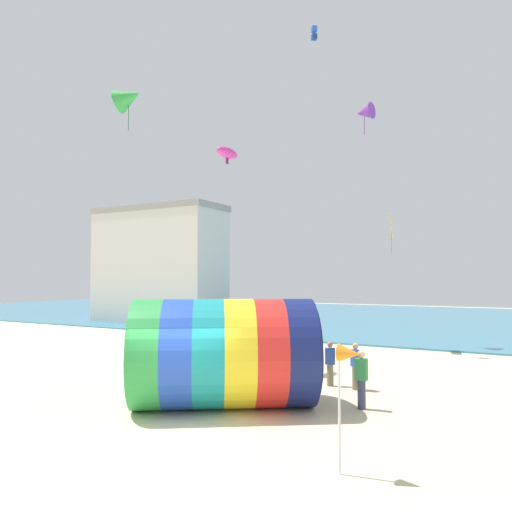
% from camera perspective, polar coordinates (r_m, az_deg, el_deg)
% --- Properties ---
extents(ground_plane, '(120.00, 120.00, 0.00)m').
position_cam_1_polar(ground_plane, '(14.22, -8.64, -18.34)').
color(ground_plane, beige).
extents(sea, '(120.00, 40.00, 0.10)m').
position_cam_1_polar(sea, '(48.63, 19.30, -6.85)').
color(sea, teal).
rests_on(sea, ground).
extents(giant_inflatable_tube, '(6.26, 5.68, 3.24)m').
position_cam_1_polar(giant_inflatable_tube, '(15.31, -3.62, -11.00)').
color(giant_inflatable_tube, green).
rests_on(giant_inflatable_tube, ground).
extents(kite_handler, '(0.36, 0.24, 1.73)m').
position_cam_1_polar(kite_handler, '(15.55, 11.96, -13.56)').
color(kite_handler, '#383D56').
rests_on(kite_handler, ground).
extents(kite_magenta_parafoil, '(0.55, 1.46, 0.74)m').
position_cam_1_polar(kite_magenta_parafoil, '(22.32, -3.32, 11.70)').
color(kite_magenta_parafoil, '#D1339E').
extents(kite_yellow_diamond, '(0.37, 0.92, 2.21)m').
position_cam_1_polar(kite_yellow_diamond, '(27.93, 15.20, 3.28)').
color(kite_yellow_diamond, yellow).
extents(kite_purple_delta, '(1.16, 1.14, 1.84)m').
position_cam_1_polar(kite_purple_delta, '(31.30, 12.27, 15.75)').
color(kite_purple_delta, purple).
extents(kite_green_delta, '(1.74, 1.54, 2.36)m').
position_cam_1_polar(kite_green_delta, '(26.02, -14.35, 17.13)').
color(kite_green_delta, green).
extents(kite_blue_box, '(0.39, 0.39, 0.79)m').
position_cam_1_polar(kite_blue_box, '(30.52, 6.66, 23.98)').
color(kite_blue_box, blue).
extents(bystander_near_water, '(0.41, 0.41, 1.61)m').
position_cam_1_polar(bystander_near_water, '(18.07, 11.31, -12.22)').
color(bystander_near_water, '#726651').
rests_on(bystander_near_water, ground).
extents(bystander_mid_beach, '(0.42, 0.34, 1.58)m').
position_cam_1_polar(bystander_mid_beach, '(18.53, 8.47, -12.05)').
color(bystander_mid_beach, '#726651').
rests_on(bystander_mid_beach, ground).
extents(promenade_building, '(11.69, 4.72, 9.92)m').
position_cam_1_polar(promenade_building, '(43.62, -11.04, -0.99)').
color(promenade_building, silver).
rests_on(promenade_building, ground).
extents(beach_flag, '(0.47, 0.36, 2.57)m').
position_cam_1_polar(beach_flag, '(10.24, 10.53, -11.50)').
color(beach_flag, silver).
rests_on(beach_flag, ground).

